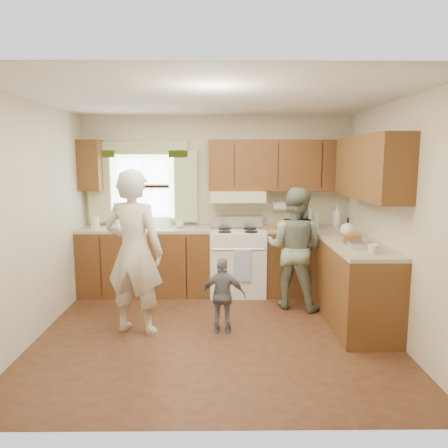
{
  "coord_description": "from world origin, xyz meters",
  "views": [
    {
      "loc": [
        0.05,
        -4.57,
        1.9
      ],
      "look_at": [
        0.1,
        0.4,
        1.15
      ],
      "focal_mm": 35.0,
      "sensor_mm": 36.0,
      "label": 1
    }
  ],
  "objects_px": {
    "woman_left": "(134,252)",
    "woman_right": "(294,248)",
    "stove": "(237,261)",
    "child": "(223,296)"
  },
  "relations": [
    {
      "from": "woman_left",
      "to": "woman_right",
      "type": "distance_m",
      "value": 2.04
    },
    {
      "from": "stove",
      "to": "woman_left",
      "type": "relative_size",
      "value": 0.6
    },
    {
      "from": "stove",
      "to": "woman_right",
      "type": "distance_m",
      "value": 0.96
    },
    {
      "from": "woman_left",
      "to": "woman_right",
      "type": "relative_size",
      "value": 1.16
    },
    {
      "from": "child",
      "to": "stove",
      "type": "bearing_deg",
      "value": -94.2
    },
    {
      "from": "woman_left",
      "to": "child",
      "type": "relative_size",
      "value": 2.15
    },
    {
      "from": "woman_left",
      "to": "woman_right",
      "type": "xyz_separation_m",
      "value": [
        1.87,
        0.8,
        -0.13
      ]
    },
    {
      "from": "stove",
      "to": "woman_left",
      "type": "distance_m",
      "value": 1.87
    },
    {
      "from": "stove",
      "to": "child",
      "type": "xyz_separation_m",
      "value": [
        -0.21,
        -1.41,
        -0.05
      ]
    },
    {
      "from": "woman_right",
      "to": "child",
      "type": "height_order",
      "value": "woman_right"
    }
  ]
}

